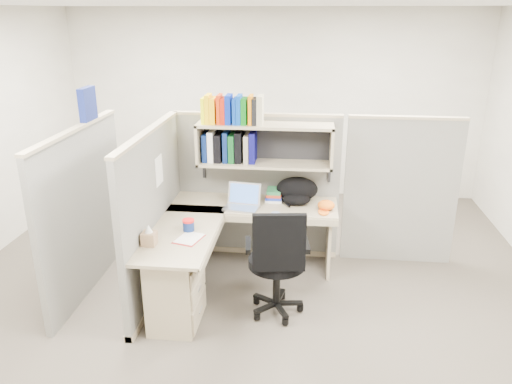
# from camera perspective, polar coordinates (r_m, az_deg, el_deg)

# --- Properties ---
(ground) EXTENTS (6.00, 6.00, 0.00)m
(ground) POSITION_cam_1_polar(r_m,az_deg,el_deg) (5.06, -0.98, -11.46)
(ground) COLOR #39332C
(ground) RESTS_ON ground
(room_shell) EXTENTS (6.00, 6.00, 6.00)m
(room_shell) POSITION_cam_1_polar(r_m,az_deg,el_deg) (4.43, -1.11, 6.69)
(room_shell) COLOR #B3ACA2
(room_shell) RESTS_ON ground
(cubicle) EXTENTS (3.79, 1.84, 1.95)m
(cubicle) POSITION_cam_1_polar(r_m,az_deg,el_deg) (5.12, -4.48, 0.18)
(cubicle) COLOR #60615C
(cubicle) RESTS_ON ground
(desk) EXTENTS (1.74, 1.75, 0.73)m
(desk) POSITION_cam_1_polar(r_m,az_deg,el_deg) (4.66, -6.49, -8.32)
(desk) COLOR gray
(desk) RESTS_ON ground
(laptop) EXTENTS (0.39, 0.39, 0.25)m
(laptop) POSITION_cam_1_polar(r_m,az_deg,el_deg) (5.08, -1.70, -0.60)
(laptop) COLOR #A9AAAE
(laptop) RESTS_ON desk
(backpack) EXTENTS (0.48, 0.39, 0.26)m
(backpack) POSITION_cam_1_polar(r_m,az_deg,el_deg) (5.26, 4.70, 0.14)
(backpack) COLOR black
(backpack) RESTS_ON desk
(orange_cap) EXTENTS (0.23, 0.24, 0.10)m
(orange_cap) POSITION_cam_1_polar(r_m,az_deg,el_deg) (5.13, 8.03, -1.49)
(orange_cap) COLOR orange
(orange_cap) RESTS_ON desk
(snack_canister) EXTENTS (0.11, 0.11, 0.11)m
(snack_canister) POSITION_cam_1_polar(r_m,az_deg,el_deg) (4.64, -7.72, -3.75)
(snack_canister) COLOR navy
(snack_canister) RESTS_ON desk
(tissue_box) EXTENTS (0.12, 0.12, 0.19)m
(tissue_box) POSITION_cam_1_polar(r_m,az_deg,el_deg) (4.41, -12.13, -4.82)
(tissue_box) COLOR #A17D5B
(tissue_box) RESTS_ON desk
(mouse) EXTENTS (0.11, 0.09, 0.03)m
(mouse) POSITION_cam_1_polar(r_m,az_deg,el_deg) (4.97, 2.25, -2.41)
(mouse) COLOR #7F8EB4
(mouse) RESTS_ON desk
(paper_cup) EXTENTS (0.08, 0.08, 0.11)m
(paper_cup) POSITION_cam_1_polar(r_m,az_deg,el_deg) (5.31, 0.02, -0.44)
(paper_cup) COLOR white
(paper_cup) RESTS_ON desk
(book_stack) EXTENTS (0.18, 0.24, 0.12)m
(book_stack) POSITION_cam_1_polar(r_m,az_deg,el_deg) (5.34, 2.07, -0.29)
(book_stack) COLOR gray
(book_stack) RESTS_ON desk
(loose_paper) EXTENTS (0.25, 0.30, 0.00)m
(loose_paper) POSITION_cam_1_polar(r_m,az_deg,el_deg) (4.51, -7.63, -5.24)
(loose_paper) COLOR white
(loose_paper) RESTS_ON desk
(task_chair) EXTENTS (0.59, 0.55, 1.08)m
(task_chair) POSITION_cam_1_polar(r_m,az_deg,el_deg) (4.54, 2.41, -9.83)
(task_chair) COLOR black
(task_chair) RESTS_ON ground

